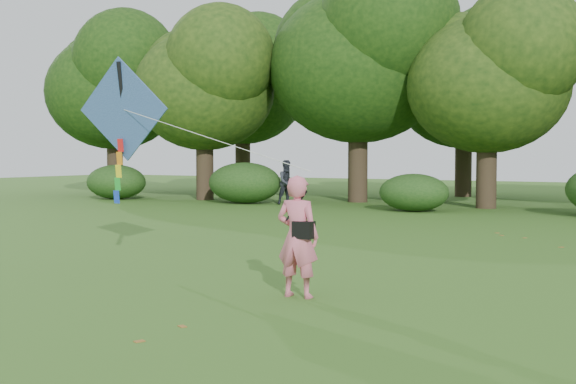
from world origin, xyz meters
The scene contains 7 objects.
ground centered at (0.00, 0.00, 0.00)m, with size 100.00×100.00×0.00m, color #265114.
man_kite_flyer centered at (-0.06, 0.58, 0.92)m, with size 0.67×0.44×1.84m, color #D9667E.
bystander_left centered at (-10.01, 18.10, 0.95)m, with size 0.92×0.72×1.90m, color #262933.
crossbody_bag centered at (0.05, 0.55, 1.04)m, with size 0.43×0.20×0.72m.
flying_kite centered at (-4.80, 2.07, 2.99)m, with size 6.03×1.82×2.91m.
shrub_band centered at (-0.72, 17.60, 0.86)m, with size 39.15×3.22×1.88m.
fallen_leaves centered at (-0.24, 6.08, 0.01)m, with size 11.03×14.58×0.01m.
Camera 1 is at (5.05, -8.91, 2.15)m, focal length 45.00 mm.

